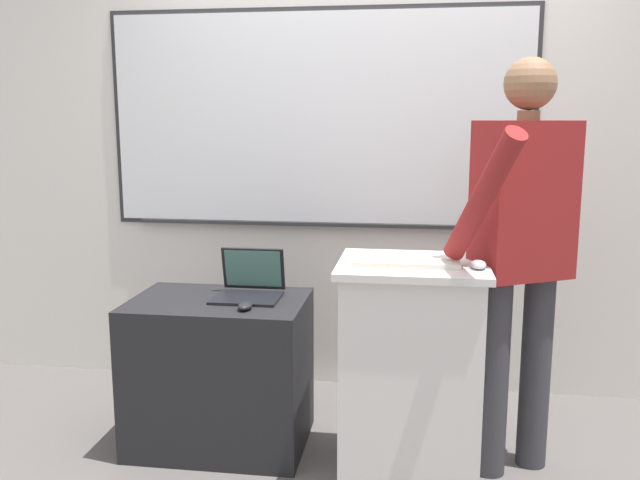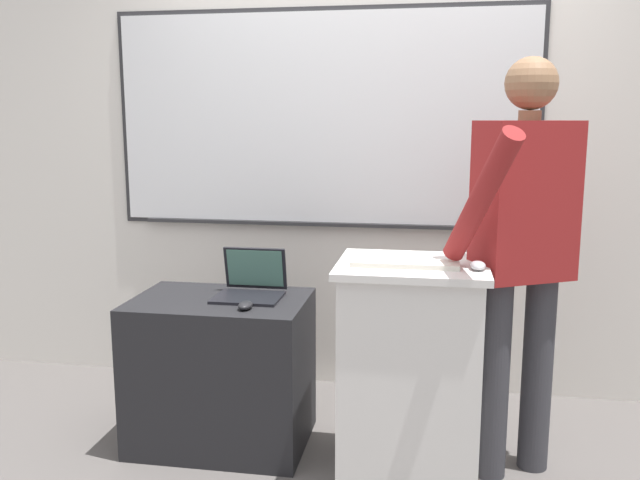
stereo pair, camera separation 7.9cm
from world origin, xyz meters
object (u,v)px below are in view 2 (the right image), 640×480
Objects in this scene: side_desk at (222,371)px; person_presenter at (523,242)px; laptop at (251,283)px; lectern_podium at (410,370)px; computer_mouse_by_keyboard at (478,265)px; computer_mouse_by_laptop at (245,305)px; wireless_keyboard at (405,264)px.

side_desk is 1.49m from person_presenter.
side_desk is at bearing -147.35° from laptop.
laptop reaches higher than side_desk.
lectern_podium is 9.39× the size of computer_mouse_by_keyboard.
computer_mouse_by_laptop reaches higher than side_desk.
lectern_podium is 0.76m from computer_mouse_by_laptop.
computer_mouse_by_laptop is at bearing 174.69° from computer_mouse_by_keyboard.
computer_mouse_by_keyboard reaches higher than computer_mouse_by_laptop.
person_presenter is 17.68× the size of computer_mouse_by_laptop.
computer_mouse_by_laptop is at bearing 156.32° from person_presenter.
laptop is at bearing 162.34° from computer_mouse_by_keyboard.
laptop is at bearing 145.18° from person_presenter.
lectern_podium reaches higher than side_desk.
side_desk is at bearing 170.16° from lectern_podium.
wireless_keyboard reaches higher than side_desk.
computer_mouse_by_laptop is 1.01m from computer_mouse_by_keyboard.
wireless_keyboard is 4.33× the size of computer_mouse_by_keyboard.
computer_mouse_by_laptop is at bearing -41.68° from side_desk.
person_presenter reaches higher than computer_mouse_by_laptop.
wireless_keyboard is at bearing -112.86° from lectern_podium.
person_presenter reaches higher than computer_mouse_by_keyboard.
lectern_podium is at bearing -0.42° from computer_mouse_by_laptop.
person_presenter is 0.27m from computer_mouse_by_keyboard.
lectern_podium is 3.07× the size of laptop.
lectern_podium is 9.39× the size of computer_mouse_by_laptop.
computer_mouse_by_laptop is (-0.72, 0.01, 0.25)m from lectern_podium.
computer_mouse_by_keyboard is (0.26, -0.09, 0.48)m from lectern_podium.
person_presenter is at bearing -2.46° from side_desk.
person_presenter is 4.09× the size of wireless_keyboard.
wireless_keyboard is at bearing 170.74° from person_presenter.
laptop is 1.08m from computer_mouse_by_keyboard.
lectern_podium is 0.53× the size of person_presenter.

